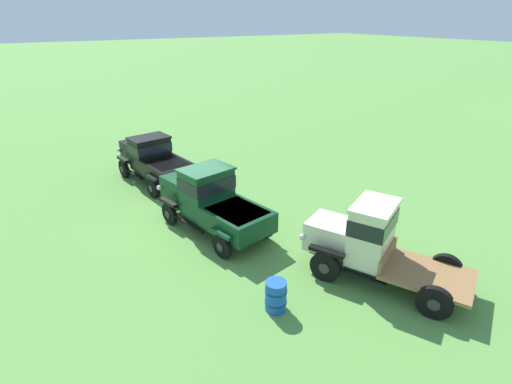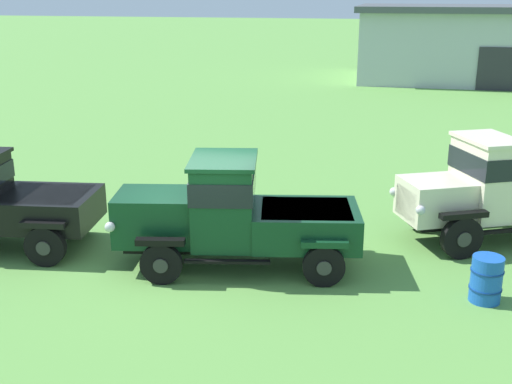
{
  "view_description": "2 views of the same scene",
  "coord_description": "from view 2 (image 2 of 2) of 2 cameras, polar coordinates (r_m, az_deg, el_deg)",
  "views": [
    {
      "loc": [
        12.41,
        -5.15,
        7.13
      ],
      "look_at": [
        0.75,
        2.14,
        1.0
      ],
      "focal_mm": 28.0,
      "sensor_mm": 36.0,
      "label": 1
    },
    {
      "loc": [
        3.9,
        -11.49,
        5.41
      ],
      "look_at": [
        0.75,
        2.14,
        1.0
      ],
      "focal_mm": 45.0,
      "sensor_mm": 36.0,
      "label": 2
    }
  ],
  "objects": [
    {
      "name": "vintage_truck_second_in_line",
      "position": [
        12.9,
        -2.03,
        -1.86
      ],
      "size": [
        5.16,
        2.79,
        2.27
      ],
      "color": "black",
      "rests_on": "ground"
    },
    {
      "name": "ground_plane",
      "position": [
        13.28,
        -5.29,
        -6.61
      ],
      "size": [
        240.0,
        240.0,
        0.0
      ],
      "primitive_type": "plane",
      "color": "#5B9342"
    },
    {
      "name": "vintage_truck_midrow_center",
      "position": [
        15.04,
        19.31,
        0.2
      ],
      "size": [
        4.97,
        3.55,
        2.37
      ],
      "color": "black",
      "rests_on": "ground"
    },
    {
      "name": "oil_drum_beside_row",
      "position": [
        12.39,
        19.79,
        -7.3
      ],
      "size": [
        0.59,
        0.59,
        0.86
      ],
      "color": "#1951B2",
      "rests_on": "ground"
    }
  ]
}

